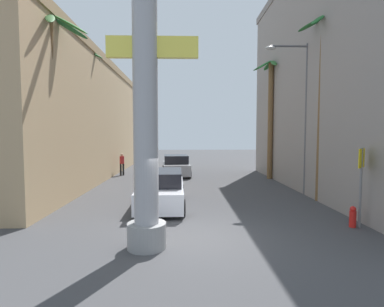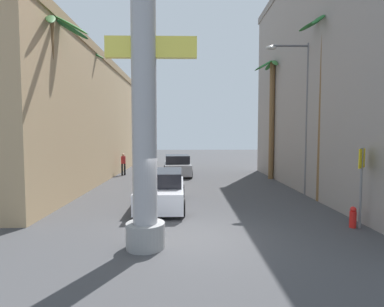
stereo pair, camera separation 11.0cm
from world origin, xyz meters
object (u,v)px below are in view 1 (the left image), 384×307
Objects in this scene: pedestrian_far_left at (122,163)px; crossing_sign at (361,176)px; car_lead at (162,189)px; neon_sign_pole at (145,69)px; palm_tree_mid_right at (271,106)px; fire_hydrant at (353,217)px; car_far at (176,166)px; palm_tree_near_left at (49,89)px; palm_tree_near_right at (323,97)px; street_lamp at (301,106)px; palm_tree_mid_left at (87,95)px.

crossing_sign is at bearing -51.11° from pedestrian_far_left.
car_lead is at bearing -69.26° from pedestrian_far_left.
neon_sign_pole reaches higher than palm_tree_mid_right.
car_far is at bearing 115.87° from fire_hydrant.
car_far is 12.15m from palm_tree_near_left.
crossing_sign is 16.98m from pedestrian_far_left.
car_lead is 9.79m from car_far.
palm_tree_near_right reaches higher than fire_hydrant.
palm_tree_near_left is (-4.52, 4.41, 0.09)m from neon_sign_pole.
car_far is at bearing 128.26° from palm_tree_near_right.
street_lamp is 6.24m from crossing_sign.
palm_tree_mid_right is 11.54× the size of fire_hydrant.
palm_tree_mid_right is 12.15m from fire_hydrant.
neon_sign_pole reaches higher than car_far.
fire_hydrant is at bearing -13.73° from palm_tree_near_left.
pedestrian_far_left is (0.80, 10.40, -3.99)m from palm_tree_near_left.
car_lead is at bearing -47.98° from palm_tree_mid_left.
palm_tree_mid_right is 11.77m from pedestrian_far_left.
palm_tree_mid_left is at bearing 143.53° from crossing_sign.
palm_tree_mid_left is (-11.79, 8.72, 3.75)m from crossing_sign.
neon_sign_pole is 15.25m from car_far.
palm_tree_mid_left reaches higher than crossing_sign.
neon_sign_pole is 1.21× the size of palm_tree_near_right.
palm_tree_near_right reaches higher than palm_tree_near_left.
fire_hydrant is (11.59, -8.67, -5.16)m from palm_tree_mid_left.
palm_tree_mid_left is (-5.29, -4.34, 4.77)m from car_far.
pedestrian_far_left is 2.34× the size of fire_hydrant.
crossing_sign is 1.42m from fire_hydrant.
fire_hydrant is (6.31, -13.00, -0.38)m from car_far.
pedestrian_far_left reaches higher than car_far.
street_lamp is at bearing -35.48° from pedestrian_far_left.
neon_sign_pole is 1.25× the size of palm_tree_mid_right.
pedestrian_far_left is at bearing 110.74° from car_lead.
fire_hydrant is (6.69, -3.22, -0.38)m from car_lead.
street_lamp reaches higher than car_far.
palm_tree_near_left is (-4.94, -10.25, 4.24)m from car_far.
neon_sign_pole is 9.42m from palm_tree_near_right.
palm_tree_mid_left is 6.47m from pedestrian_far_left.
fire_hydrant is at bearing -36.78° from palm_tree_mid_left.
palm_tree_near_right reaches higher than pedestrian_far_left.
street_lamp is 8.30m from car_lead.
car_far is at bearing 131.29° from street_lamp.
car_far is at bearing 87.75° from car_lead.
palm_tree_near_right is 5.10× the size of pedestrian_far_left.
palm_tree_mid_right reaches higher than pedestrian_far_left.
palm_tree_near_right is (0.56, 4.10, 3.11)m from crossing_sign.
palm_tree_near_right reaches higher than car_lead.
car_lead is at bearing 5.94° from palm_tree_near_left.
crossing_sign is 5.18m from palm_tree_near_right.
car_lead is 6.70× the size of fire_hydrant.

